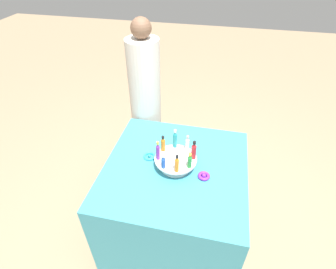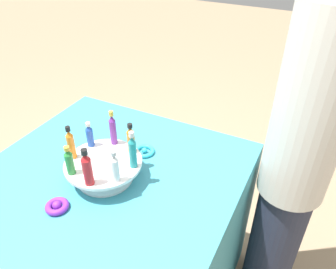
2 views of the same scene
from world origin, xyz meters
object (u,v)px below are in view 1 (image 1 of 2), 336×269
bottle_orange (177,164)px  bottle_amber (163,144)px  ribbon_bow_purple (204,176)px  display_stand (176,162)px  bottle_clear (187,144)px  person_figure (146,109)px  bottle_teal (175,139)px  bottle_blue (163,162)px  bottle_purple (158,151)px  bottle_red (194,151)px  ribbon_bow_teal (149,156)px  bottle_green (190,161)px

bottle_orange → bottle_amber: bearing=-53.5°
bottle_orange → ribbon_bow_purple: 0.22m
display_stand → bottle_amber: size_ratio=2.32×
bottle_clear → person_figure: size_ratio=0.08×
bottle_teal → bottle_amber: bottle_teal is taller
bottle_clear → ribbon_bow_purple: 0.24m
bottle_blue → ribbon_bow_purple: bottle_blue is taller
display_stand → bottle_purple: bottle_purple is taller
display_stand → person_figure: size_ratio=0.18×
bottle_red → ribbon_bow_teal: 0.34m
bottle_amber → ribbon_bow_purple: bottle_amber is taller
display_stand → bottle_teal: bearing=-76.0°
bottle_amber → bottle_orange: 0.21m
display_stand → bottle_red: bearing=-166.0°
display_stand → ribbon_bow_purple: 0.21m
bottle_blue → bottle_green: size_ratio=0.92×
bottle_amber → bottle_blue: size_ratio=1.17×
bottle_teal → bottle_red: bottle_teal is taller
bottle_clear → bottle_red: 0.09m
bottle_blue → bottle_orange: 0.09m
bottle_purple → display_stand: bearing=-166.0°
bottle_purple → bottle_green: 0.21m
person_figure → ribbon_bow_purple: bearing=9.0°
bottle_teal → bottle_green: bearing=126.5°
bottle_amber → bottle_red: bottle_red is taller
bottle_blue → ribbon_bow_teal: size_ratio=1.22×
bottle_red → person_figure: 0.79m
bottle_green → ribbon_bow_purple: (-0.10, -0.01, -0.12)m
display_stand → bottle_amber: bearing=-31.0°
display_stand → bottle_blue: size_ratio=2.72×
display_stand → bottle_teal: 0.15m
bottle_red → person_figure: size_ratio=0.09×
bottle_green → bottle_blue: bearing=14.0°
bottle_green → ribbon_bow_teal: bearing=-20.9°
bottle_blue → bottle_teal: bearing=-98.5°
display_stand → bottle_green: (-0.10, 0.06, 0.08)m
bottle_teal → bottle_amber: (0.07, 0.05, -0.01)m
bottle_purple → bottle_blue: bearing=126.5°
bottle_blue → bottle_green: (-0.16, -0.04, 0.00)m
person_figure → bottle_teal: bearing=3.2°
bottle_teal → ribbon_bow_purple: size_ratio=1.84×
bottle_orange → person_figure: bearing=-60.6°
bottle_teal → bottle_purple: size_ratio=1.02×
display_stand → person_figure: (0.39, -0.63, -0.03)m
bottle_purple → bottle_blue: (-0.05, 0.07, -0.02)m
display_stand → ribbon_bow_purple: (-0.20, 0.05, -0.04)m
bottle_amber → bottle_blue: bearing=104.0°
bottle_orange → bottle_green: 0.09m
bottle_teal → display_stand: bearing=104.0°
bottle_amber → person_figure: person_figure is taller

